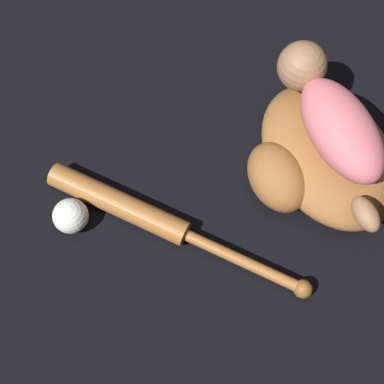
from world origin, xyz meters
The scene contains 5 objects.
ground_plane centered at (0.00, 0.00, 0.00)m, with size 6.00×6.00×0.00m, color black.
baseball_glove centered at (-0.02, 0.00, 0.05)m, with size 0.41×0.37×0.11m.
baby_figure centered at (0.00, -0.03, 0.15)m, with size 0.38×0.24×0.10m.
baseball_bat centered at (0.18, 0.31, 0.02)m, with size 0.55×0.17×0.05m.
baseball centered at (0.28, 0.40, 0.04)m, with size 0.07×0.07×0.07m.
Camera 1 is at (-0.12, 0.52, 1.01)m, focal length 50.00 mm.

